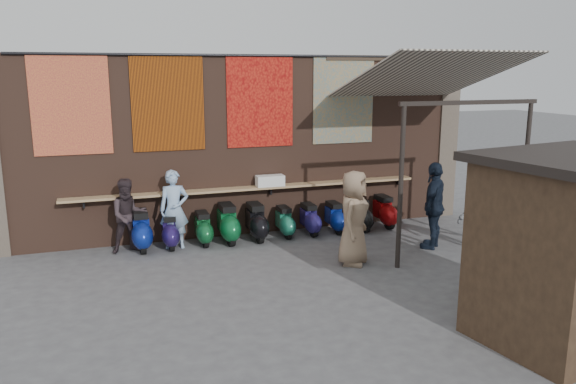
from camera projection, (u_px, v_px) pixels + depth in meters
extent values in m
plane|color=#474749|center=(283.00, 269.00, 10.56)|extent=(70.00, 70.00, 0.00)
cube|color=brown|center=(245.00, 146.00, 12.64)|extent=(10.00, 0.40, 4.00)
cube|color=#4C4238|center=(443.00, 137.00, 14.27)|extent=(0.50, 0.50, 4.00)
cube|color=#9E7A51|center=(250.00, 188.00, 12.49)|extent=(8.00, 0.32, 0.05)
cube|color=white|center=(270.00, 181.00, 12.57)|extent=(0.63, 0.28, 0.24)
cube|color=maroon|center=(71.00, 105.00, 11.10)|extent=(1.50, 0.02, 2.00)
cube|color=#BC4D0B|center=(168.00, 103.00, 11.69)|extent=(1.50, 0.02, 2.00)
cube|color=red|center=(260.00, 101.00, 12.32)|extent=(1.50, 0.02, 2.00)
cube|color=teal|center=(343.00, 100.00, 12.95)|extent=(1.50, 0.02, 2.00)
cylinder|color=black|center=(246.00, 55.00, 12.01)|extent=(9.50, 0.06, 0.06)
imported|color=#93B3D7|center=(174.00, 209.00, 11.70)|extent=(0.64, 0.45, 1.66)
imported|color=#31262A|center=(129.00, 216.00, 11.42)|extent=(0.82, 0.69, 1.54)
imported|color=black|center=(434.00, 205.00, 11.68)|extent=(1.09, 1.05, 1.83)
imported|color=slate|center=(486.00, 210.00, 11.54)|extent=(1.26, 1.04, 1.70)
imported|color=#896F57|center=(354.00, 218.00, 10.69)|extent=(1.02, 1.06, 1.83)
cube|color=black|center=(570.00, 253.00, 7.62)|extent=(2.55, 2.09, 2.47)
cube|color=gold|center=(519.00, 200.00, 8.26)|extent=(1.19, 0.25, 0.50)
cube|color=#473321|center=(514.00, 258.00, 8.45)|extent=(1.88, 0.43, 0.06)
cube|color=beige|center=(428.00, 76.00, 11.74)|extent=(3.20, 3.28, 0.97)
cube|color=#33261C|center=(391.00, 58.00, 13.13)|extent=(3.30, 0.08, 0.12)
cube|color=black|center=(470.00, 102.00, 10.45)|extent=(3.00, 0.08, 0.08)
cylinder|color=black|center=(401.00, 188.00, 10.34)|extent=(0.09, 0.09, 3.10)
cylinder|color=black|center=(524.00, 179.00, 11.21)|extent=(0.09, 0.09, 3.10)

